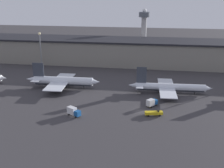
% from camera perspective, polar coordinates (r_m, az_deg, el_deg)
% --- Properties ---
extents(ground, '(600.00, 600.00, 0.00)m').
position_cam_1_polar(ground, '(124.92, 5.50, -5.51)').
color(ground, '#383538').
extents(terminal_building, '(246.82, 29.92, 17.75)m').
position_cam_1_polar(terminal_building, '(202.73, 7.14, 6.42)').
color(terminal_building, gray).
rests_on(terminal_building, ground).
extents(airplane_1, '(41.23, 31.30, 13.75)m').
position_cam_1_polar(airplane_1, '(154.63, -10.03, 0.57)').
color(airplane_1, silver).
rests_on(airplane_1, ground).
extents(airplane_2, '(42.90, 31.51, 13.65)m').
position_cam_1_polar(airplane_2, '(147.35, 11.53, -0.66)').
color(airplane_2, silver).
rests_on(airplane_2, ground).
extents(service_vehicle_0, '(5.40, 5.85, 3.58)m').
position_cam_1_polar(service_vehicle_0, '(129.72, 8.06, -3.74)').
color(service_vehicle_0, '#195199').
rests_on(service_vehicle_0, ground).
extents(service_vehicle_1, '(7.77, 3.54, 2.72)m').
position_cam_1_polar(service_vehicle_1, '(120.77, 8.51, -5.83)').
color(service_vehicle_1, gold).
rests_on(service_vehicle_1, ground).
extents(service_vehicle_3, '(6.66, 5.17, 3.72)m').
position_cam_1_polar(service_vehicle_3, '(120.16, -7.84, -5.54)').
color(service_vehicle_3, '#195199').
rests_on(service_vehicle_3, ground).
extents(lamp_post_0, '(1.80, 1.80, 24.25)m').
position_cam_1_polar(lamp_post_0, '(197.42, -14.38, 7.61)').
color(lamp_post_0, slate).
rests_on(lamp_post_0, ground).
extents(control_tower, '(9.00, 9.00, 36.90)m').
position_cam_1_polar(control_tower, '(239.53, 6.50, 11.35)').
color(control_tower, '#99999E').
rests_on(control_tower, ground).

